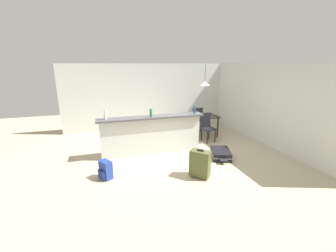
{
  "coord_description": "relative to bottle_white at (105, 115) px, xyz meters",
  "views": [
    {
      "loc": [
        -1.88,
        -5.3,
        2.47
      ],
      "look_at": [
        -0.12,
        0.35,
        0.78
      ],
      "focal_mm": 23.23,
      "sensor_mm": 36.0,
      "label": 1
    }
  ],
  "objects": [
    {
      "name": "bar_countertop",
      "position": [
        1.22,
        0.0,
        -0.15
      ],
      "size": [
        2.96,
        0.4,
        0.05
      ],
      "primitive_type": "cube",
      "color": "#4C4C51",
      "rests_on": "partition_half_wall"
    },
    {
      "name": "backpack_blue",
      "position": [
        -0.1,
        -1.09,
        -1.02
      ],
      "size": [
        0.33,
        0.33,
        0.42
      ],
      "color": "#233D93",
      "rests_on": "ground_plane"
    },
    {
      "name": "dining_chair_near_partition",
      "position": [
        3.21,
        0.52,
        -0.71
      ],
      "size": [
        0.47,
        0.47,
        0.93
      ],
      "color": "black",
      "rests_on": "ground_plane"
    },
    {
      "name": "suitcase_upright_olive",
      "position": [
        1.93,
        -1.64,
        -0.89
      ],
      "size": [
        0.48,
        0.48,
        0.67
      ],
      "color": "#51562D",
      "rests_on": "ground_plane"
    },
    {
      "name": "wall_back",
      "position": [
        1.81,
        2.68,
        0.03
      ],
      "size": [
        6.6,
        0.1,
        2.5
      ],
      "primitive_type": "cube",
      "color": "silver",
      "rests_on": "ground_plane"
    },
    {
      "name": "partition_half_wall",
      "position": [
        1.22,
        0.0,
        -0.7
      ],
      "size": [
        2.8,
        0.2,
        1.04
      ],
      "primitive_type": "cube",
      "color": "silver",
      "rests_on": "ground_plane"
    },
    {
      "name": "wall_right",
      "position": [
        4.86,
        -0.07,
        0.03
      ],
      "size": [
        0.1,
        6.0,
        2.5
      ],
      "primitive_type": "cube",
      "color": "silver",
      "rests_on": "ground_plane"
    },
    {
      "name": "ground_plane",
      "position": [
        1.81,
        -0.37,
        -1.25
      ],
      "size": [
        13.0,
        13.0,
        0.05
      ],
      "primitive_type": "cube",
      "color": "#BCAD8E"
    },
    {
      "name": "suitcase_flat_black",
      "position": [
        2.94,
        -0.85,
        -1.11
      ],
      "size": [
        0.7,
        0.89,
        0.22
      ],
      "color": "black",
      "rests_on": "ground_plane"
    },
    {
      "name": "bottle_blue",
      "position": [
        2.5,
        -0.01,
        -0.01
      ],
      "size": [
        0.07,
        0.07,
        0.23
      ],
      "primitive_type": "cylinder",
      "color": "#284C89",
      "rests_on": "bar_countertop"
    },
    {
      "name": "bottle_white",
      "position": [
        0.0,
        0.0,
        0.0
      ],
      "size": [
        0.06,
        0.06,
        0.26
      ],
      "primitive_type": "cylinder",
      "color": "silver",
      "rests_on": "bar_countertop"
    },
    {
      "name": "dining_table",
      "position": [
        3.23,
        1.05,
        -0.58
      ],
      "size": [
        1.1,
        0.8,
        0.74
      ],
      "color": "#332319",
      "rests_on": "ground_plane"
    },
    {
      "name": "pendant_lamp",
      "position": [
        3.28,
        0.96,
        0.64
      ],
      "size": [
        0.34,
        0.34,
        0.76
      ],
      "color": "black"
    },
    {
      "name": "dining_chair_far_side",
      "position": [
        3.3,
        1.57,
        -0.71
      ],
      "size": [
        0.4,
        0.4,
        0.93
      ],
      "color": "black",
      "rests_on": "ground_plane"
    },
    {
      "name": "bottle_green",
      "position": [
        1.19,
        -0.08,
        -0.02
      ],
      "size": [
        0.07,
        0.07,
        0.22
      ],
      "primitive_type": "cylinder",
      "color": "#2D6B38",
      "rests_on": "bar_countertop"
    }
  ]
}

